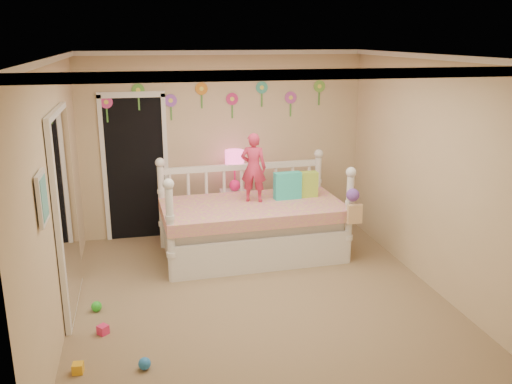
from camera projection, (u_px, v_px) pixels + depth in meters
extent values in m
cube|color=#7F684C|center=(259.00, 299.00, 5.98)|extent=(4.00, 4.50, 0.01)
cube|color=white|center=(259.00, 56.00, 5.27)|extent=(4.00, 4.50, 0.01)
cube|color=tan|center=(224.00, 144.00, 7.74)|extent=(4.00, 0.01, 2.60)
cube|color=tan|center=(56.00, 197.00, 5.21)|extent=(0.01, 4.50, 2.60)
cube|color=tan|center=(434.00, 175.00, 6.04)|extent=(0.01, 4.50, 2.60)
cube|color=#26C1BA|center=(287.00, 186.00, 7.16)|extent=(0.36, 0.15, 0.36)
cube|color=#A9D841|center=(304.00, 185.00, 7.25)|extent=(0.36, 0.14, 0.34)
imported|color=#D12F53|center=(253.00, 168.00, 6.97)|extent=(0.38, 0.32, 0.90)
cube|color=white|center=(235.00, 214.00, 7.77)|extent=(0.42, 0.33, 0.68)
sphere|color=#FC2177|center=(235.00, 185.00, 7.65)|extent=(0.16, 0.16, 0.16)
cylinder|color=#FC2177|center=(235.00, 174.00, 7.61)|extent=(0.02, 0.02, 0.34)
cylinder|color=#F54996|center=(235.00, 159.00, 7.55)|extent=(0.26, 0.26, 0.25)
cube|color=black|center=(136.00, 167.00, 7.53)|extent=(0.90, 0.04, 2.07)
cube|color=white|center=(66.00, 212.00, 5.57)|extent=(0.07, 1.30, 2.10)
cube|color=white|center=(42.00, 198.00, 4.30)|extent=(0.05, 0.34, 0.42)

